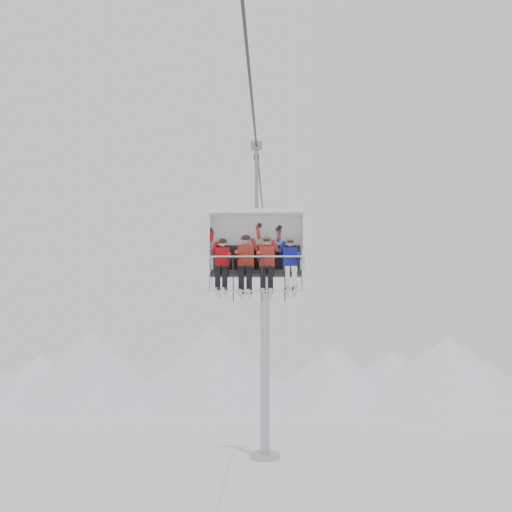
{
  "coord_description": "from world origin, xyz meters",
  "views": [
    {
      "loc": [
        0.39,
        -16.23,
        9.21
      ],
      "look_at": [
        0.0,
        0.0,
        10.34
      ],
      "focal_mm": 45.0,
      "sensor_mm": 36.0,
      "label": 1
    }
  ],
  "objects_px": {
    "chairlift_carrier": "(257,244)",
    "skier_center_left": "(246,261)",
    "skier_far_right": "(290,263)",
    "skier_far_left": "(222,263)",
    "lift_tower_right": "(265,359)",
    "skier_center_right": "(267,262)"
  },
  "relations": [
    {
      "from": "skier_far_left",
      "to": "skier_far_right",
      "type": "height_order",
      "value": "skier_far_right"
    },
    {
      "from": "lift_tower_right",
      "to": "chairlift_carrier",
      "type": "bearing_deg",
      "value": -90.0
    },
    {
      "from": "chairlift_carrier",
      "to": "skier_center_left",
      "type": "height_order",
      "value": "chairlift_carrier"
    },
    {
      "from": "lift_tower_right",
      "to": "skier_center_left",
      "type": "distance_m",
      "value": 22.16
    },
    {
      "from": "skier_center_right",
      "to": "skier_far_right",
      "type": "distance_m",
      "value": 0.61
    },
    {
      "from": "lift_tower_right",
      "to": "chairlift_carrier",
      "type": "relative_size",
      "value": 3.38
    },
    {
      "from": "chairlift_carrier",
      "to": "skier_far_right",
      "type": "xyz_separation_m",
      "value": [
        0.88,
        -0.32,
        -0.53
      ]
    },
    {
      "from": "skier_center_right",
      "to": "skier_far_left",
      "type": "bearing_deg",
      "value": -179.66
    },
    {
      "from": "chairlift_carrier",
      "to": "skier_center_right",
      "type": "height_order",
      "value": "chairlift_carrier"
    },
    {
      "from": "skier_far_left",
      "to": "chairlift_carrier",
      "type": "bearing_deg",
      "value": 19.93
    },
    {
      "from": "chairlift_carrier",
      "to": "skier_far_right",
      "type": "bearing_deg",
      "value": -19.87
    },
    {
      "from": "skier_far_left",
      "to": "skier_far_right",
      "type": "distance_m",
      "value": 1.76
    },
    {
      "from": "chairlift_carrier",
      "to": "skier_far_right",
      "type": "distance_m",
      "value": 1.07
    },
    {
      "from": "skier_far_left",
      "to": "skier_center_right",
      "type": "bearing_deg",
      "value": 0.34
    },
    {
      "from": "skier_center_left",
      "to": "skier_far_right",
      "type": "height_order",
      "value": "skier_center_left"
    },
    {
      "from": "skier_center_left",
      "to": "skier_far_right",
      "type": "relative_size",
      "value": 1.0
    },
    {
      "from": "chairlift_carrier",
      "to": "skier_center_left",
      "type": "distance_m",
      "value": 0.64
    },
    {
      "from": "chairlift_carrier",
      "to": "skier_far_left",
      "type": "height_order",
      "value": "chairlift_carrier"
    },
    {
      "from": "lift_tower_right",
      "to": "chairlift_carrier",
      "type": "xyz_separation_m",
      "value": [
        0.0,
        -21.4,
        4.93
      ]
    },
    {
      "from": "lift_tower_right",
      "to": "skier_far_right",
      "type": "height_order",
      "value": "lift_tower_right"
    },
    {
      "from": "lift_tower_right",
      "to": "chairlift_carrier",
      "type": "height_order",
      "value": "lift_tower_right"
    },
    {
      "from": "chairlift_carrier",
      "to": "skier_far_left",
      "type": "relative_size",
      "value": 2.36
    }
  ]
}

